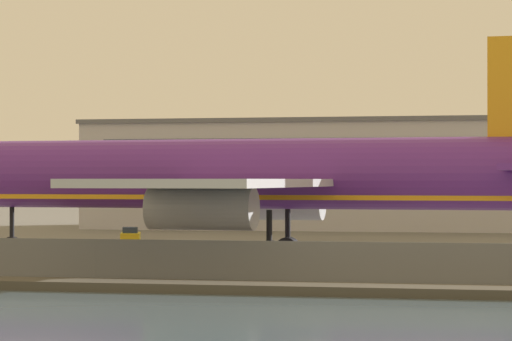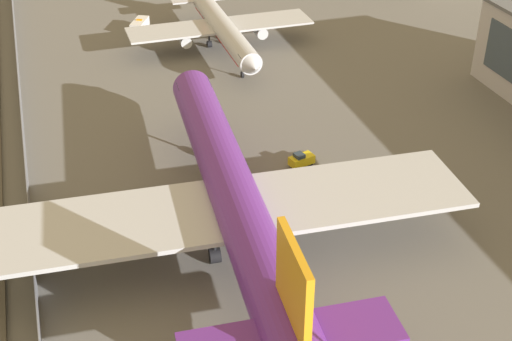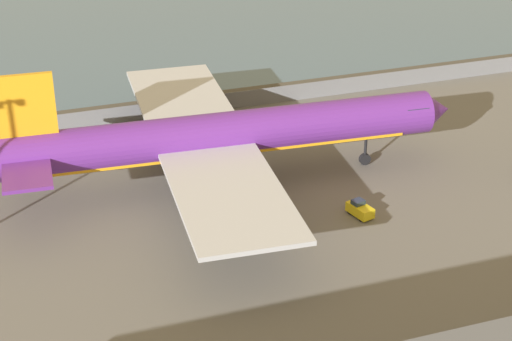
# 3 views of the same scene
# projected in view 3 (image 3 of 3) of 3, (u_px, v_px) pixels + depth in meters

# --- Properties ---
(ground_plane) EXTENTS (500.00, 500.00, 0.00)m
(ground_plane) POSITION_uv_depth(u_px,v_px,m) (237.00, 160.00, 106.84)
(ground_plane) COLOR #66635E
(waterfront_lagoon) EXTENTS (320.00, 98.00, 0.01)m
(waterfront_lagoon) POSITION_uv_depth(u_px,v_px,m) (126.00, 7.00, 166.59)
(waterfront_lagoon) COLOR slate
(waterfront_lagoon) RESTS_ON ground
(shoreline_seawall) EXTENTS (320.00, 3.00, 0.50)m
(shoreline_seawall) POSITION_uv_depth(u_px,v_px,m) (194.00, 99.00, 123.98)
(shoreline_seawall) COLOR #474238
(shoreline_seawall) RESTS_ON ground
(perimeter_fence) EXTENTS (280.00, 0.10, 2.46)m
(perimeter_fence) POSITION_uv_depth(u_px,v_px,m) (203.00, 104.00, 119.75)
(perimeter_fence) COLOR slate
(perimeter_fence) RESTS_ON ground
(cargo_jet_purple) EXTENTS (57.13, 49.39, 15.86)m
(cargo_jet_purple) POSITION_uv_depth(u_px,v_px,m) (217.00, 137.00, 98.80)
(cargo_jet_purple) COLOR #602889
(cargo_jet_purple) RESTS_ON ground
(baggage_tug) EXTENTS (2.38, 3.51, 1.80)m
(baggage_tug) POSITION_uv_depth(u_px,v_px,m) (360.00, 209.00, 94.32)
(baggage_tug) COLOR yellow
(baggage_tug) RESTS_ON ground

